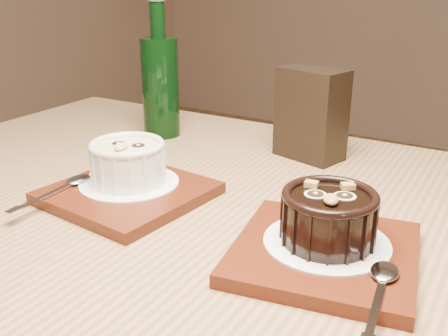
% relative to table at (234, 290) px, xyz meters
% --- Properties ---
extents(table, '(1.22, 0.84, 0.75)m').
position_rel_table_xyz_m(table, '(0.00, 0.00, 0.00)').
color(table, brown).
rests_on(table, ground).
extents(tray_left, '(0.19, 0.19, 0.01)m').
position_rel_table_xyz_m(tray_left, '(-0.15, -0.01, 0.10)').
color(tray_left, '#501D0D').
rests_on(tray_left, table).
extents(doily_left, '(0.13, 0.13, 0.00)m').
position_rel_table_xyz_m(doily_left, '(-0.16, 0.00, 0.11)').
color(doily_left, white).
rests_on(doily_left, tray_left).
extents(ramekin_white, '(0.10, 0.10, 0.06)m').
position_rel_table_xyz_m(ramekin_white, '(-0.16, 0.00, 0.14)').
color(ramekin_white, silver).
rests_on(ramekin_white, doily_left).
extents(spoon_left, '(0.03, 0.14, 0.01)m').
position_rel_table_xyz_m(spoon_left, '(-0.22, -0.07, 0.11)').
color(spoon_left, white).
rests_on(spoon_left, tray_left).
extents(tray_right, '(0.21, 0.21, 0.01)m').
position_rel_table_xyz_m(tray_right, '(0.12, -0.02, 0.10)').
color(tray_right, '#501D0D').
rests_on(tray_right, table).
extents(doily_right, '(0.13, 0.13, 0.00)m').
position_rel_table_xyz_m(doily_right, '(0.12, -0.01, 0.11)').
color(doily_right, white).
rests_on(doily_right, tray_right).
extents(ramekin_dark, '(0.10, 0.10, 0.06)m').
position_rel_table_xyz_m(ramekin_dark, '(0.12, -0.01, 0.14)').
color(ramekin_dark, black).
rests_on(ramekin_dark, doily_right).
extents(spoon_right, '(0.05, 0.14, 0.01)m').
position_rel_table_xyz_m(spoon_right, '(0.19, -0.07, 0.11)').
color(spoon_right, white).
rests_on(spoon_right, tray_right).
extents(condiment_stand, '(0.11, 0.08, 0.14)m').
position_rel_table_xyz_m(condiment_stand, '(-0.02, 0.26, 0.16)').
color(condiment_stand, black).
rests_on(condiment_stand, table).
extents(green_bottle, '(0.06, 0.06, 0.24)m').
position_rel_table_xyz_m(green_bottle, '(-0.29, 0.23, 0.18)').
color(green_bottle, black).
rests_on(green_bottle, table).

